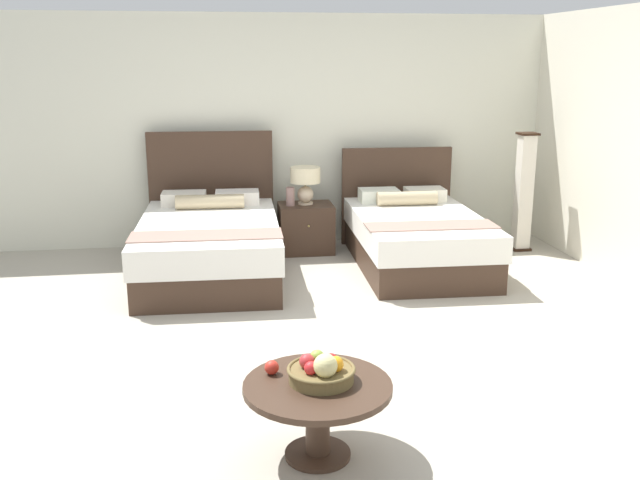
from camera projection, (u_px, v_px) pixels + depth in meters
ground_plane at (348, 340)px, 5.48m from camera, size 9.39×9.82×0.02m
wall_back at (299, 130)px, 8.13m from camera, size 9.39×0.12×2.58m
bed_near_window at (210, 242)px, 7.05m from camera, size 1.42×2.25×1.32m
bed_near_corner at (415, 236)px, 7.34m from camera, size 1.31×2.09×1.11m
nightstand at (306, 228)px, 7.87m from camera, size 0.59×0.50×0.54m
table_lamp at (306, 180)px, 7.75m from camera, size 0.33×0.33×0.41m
vase at (290, 196)px, 7.71m from camera, size 0.09×0.09×0.20m
coffee_table at (318, 401)px, 3.79m from camera, size 0.80×0.80×0.43m
fruit_bowl at (322, 371)px, 3.77m from camera, size 0.37×0.37×0.19m
loose_apple at (272, 367)px, 3.87m from camera, size 0.08×0.08×0.08m
floor_lamp_corner at (524, 192)px, 7.85m from camera, size 0.20×0.20×1.31m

